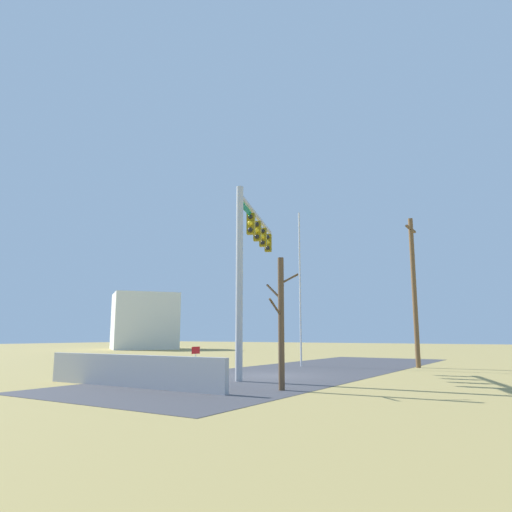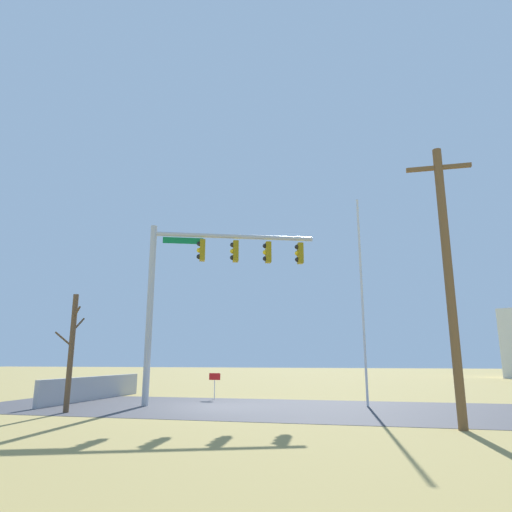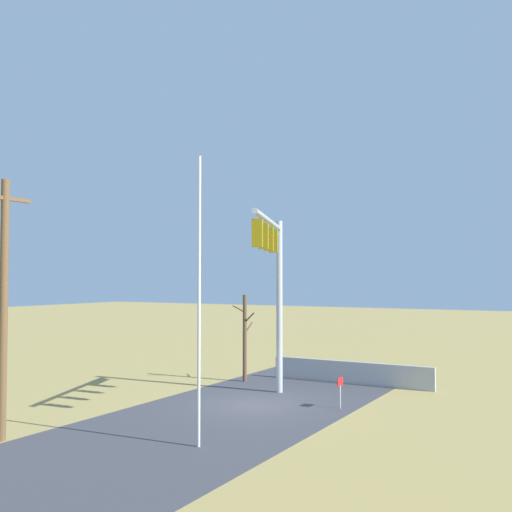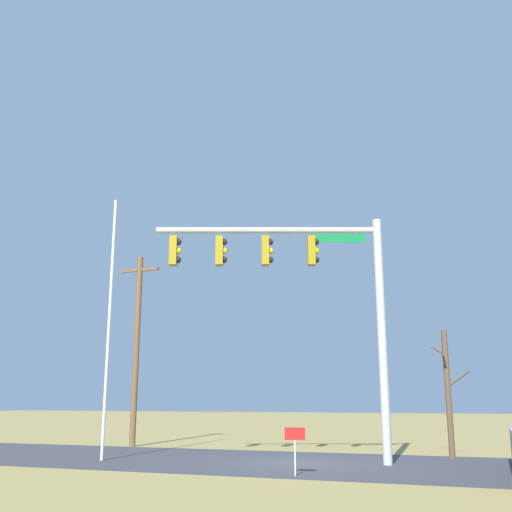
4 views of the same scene
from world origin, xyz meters
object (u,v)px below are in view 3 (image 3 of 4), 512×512
Objects in this scene: utility_pole at (4,304)px; open_sign at (340,385)px; signal_mast at (273,267)px; bare_tree at (245,337)px; flagpole at (199,300)px.

utility_pole is 12.70m from open_sign.
signal_mast reaches higher than bare_tree.
signal_mast is 10.54m from utility_pole.
utility_pole reaches higher than bare_tree.
flagpole is 2.07× the size of bare_tree.
utility_pole is at bearing 174.78° from bare_tree.
utility_pole is 1.92× the size of bare_tree.
open_sign is (0.30, -2.81, -4.67)m from signal_mast.
bare_tree is at bearing 43.29° from signal_mast.
bare_tree is at bearing -5.22° from utility_pole.
utility_pole is at bearing 112.91° from flagpole.
flagpole is at bearing -171.52° from signal_mast.
signal_mast reaches higher than open_sign.
flagpole is (-6.83, -1.02, -1.14)m from signal_mast.
flagpole reaches higher than open_sign.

